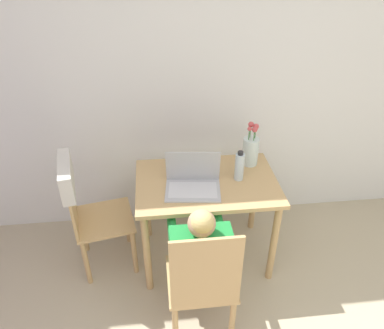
% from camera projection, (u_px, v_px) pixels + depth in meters
% --- Properties ---
extents(wall_back, '(6.40, 0.05, 2.50)m').
position_uv_depth(wall_back, '(218.00, 78.00, 2.76)').
color(wall_back, white).
rests_on(wall_back, ground_plane).
extents(dining_table, '(0.98, 0.65, 0.71)m').
position_uv_depth(dining_table, '(206.00, 194.00, 2.65)').
color(dining_table, tan).
rests_on(dining_table, ground_plane).
extents(chair_occupied, '(0.40, 0.40, 0.93)m').
position_uv_depth(chair_occupied, '(202.00, 283.00, 2.16)').
color(chair_occupied, tan).
rests_on(chair_occupied, ground_plane).
extents(chair_spare, '(0.50, 0.47, 0.94)m').
position_uv_depth(chair_spare, '(82.00, 200.00, 2.55)').
color(chair_spare, tan).
rests_on(chair_spare, ground_plane).
extents(person_seated, '(0.36, 0.42, 0.94)m').
position_uv_depth(person_seated, '(200.00, 252.00, 2.20)').
color(person_seated, '#1E8438').
rests_on(person_seated, ground_plane).
extents(laptop, '(0.39, 0.29, 0.26)m').
position_uv_depth(laptop, '(193.00, 180.00, 2.49)').
color(laptop, '#B2B2B7').
rests_on(laptop, dining_table).
extents(flower_vase, '(0.12, 0.12, 0.33)m').
position_uv_depth(flower_vase, '(251.00, 149.00, 2.71)').
color(flower_vase, silver).
rests_on(flower_vase, dining_table).
extents(water_bottle, '(0.06, 0.06, 0.22)m').
position_uv_depth(water_bottle, '(239.00, 166.00, 2.55)').
color(water_bottle, silver).
rests_on(water_bottle, dining_table).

